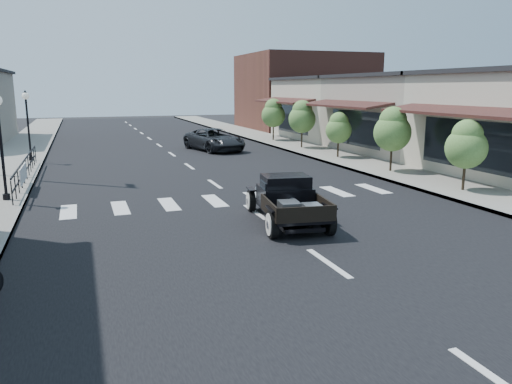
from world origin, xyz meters
name	(u,v)px	position (x,y,z in m)	size (l,w,h in m)	color
ground	(279,229)	(0.00, 0.00, 0.00)	(120.00, 120.00, 0.00)	black
road	(178,159)	(0.00, 15.00, 0.01)	(14.00, 80.00, 0.02)	black
road_markings	(198,173)	(0.00, 10.00, 0.00)	(12.00, 60.00, 0.06)	silver
sidewalk_left	(10,165)	(-8.50, 15.00, 0.07)	(3.00, 80.00, 0.15)	gray
sidewalk_right	(316,151)	(8.50, 15.00, 0.07)	(3.00, 80.00, 0.15)	gray
storefront_mid	(427,115)	(15.00, 13.00, 2.25)	(10.00, 9.00, 4.50)	#AAA08E
storefront_far	(352,109)	(15.00, 22.00, 2.25)	(10.00, 9.00, 4.50)	#B9B09D
far_building_right	(304,92)	(15.50, 32.00, 3.50)	(11.00, 10.00, 7.00)	brown
railing	(26,167)	(-7.30, 10.00, 0.65)	(0.08, 10.00, 1.00)	black
banner	(24,180)	(-7.22, 8.00, 0.45)	(0.04, 2.20, 0.60)	silver
lamp_post_b	(1,147)	(-7.60, 6.00, 1.97)	(0.36, 0.36, 3.64)	black
lamp_post_c	(28,126)	(-7.60, 16.00, 1.97)	(0.36, 0.36, 3.64)	black
small_tree_a	(465,156)	(8.30, 2.16, 1.41)	(1.51, 1.51, 2.52)	#507B38
small_tree_b	(392,140)	(8.30, 6.82, 1.56)	(1.69, 1.69, 2.82)	#507B38
small_tree_c	(338,135)	(8.30, 11.84, 1.33)	(1.42, 1.42, 2.36)	#507B38
small_tree_d	(302,125)	(8.30, 16.65, 1.59)	(1.73, 1.73, 2.88)	#507B38
small_tree_e	(273,120)	(8.30, 21.65, 1.59)	(1.73, 1.73, 2.88)	#507B38
hotrod_pickup	(287,199)	(0.47, 0.54, 0.71)	(1.92, 4.11, 1.42)	black
second_car	(214,140)	(2.87, 17.98, 0.69)	(2.27, 4.93, 1.37)	black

